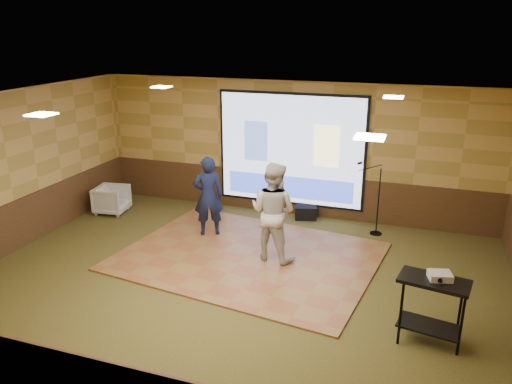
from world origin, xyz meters
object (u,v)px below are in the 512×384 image
(player_right, at_px, (273,212))
(duffel_bag, at_px, (306,212))
(av_table, at_px, (432,299))
(banquet_chair, at_px, (112,200))
(projector_screen, at_px, (291,151))
(dance_floor, at_px, (248,256))
(player_left, at_px, (208,196))
(mic_stand, at_px, (375,211))
(projector, at_px, (440,276))

(player_right, distance_m, duffel_bag, 2.34)
(av_table, xyz_separation_m, banquet_chair, (-6.96, 2.83, -0.34))
(projector_screen, height_order, dance_floor, projector_screen)
(duffel_bag, bearing_deg, player_left, -137.06)
(dance_floor, distance_m, banquet_chair, 3.94)
(av_table, height_order, mic_stand, mic_stand)
(projector_screen, relative_size, player_left, 2.02)
(dance_floor, xyz_separation_m, av_table, (3.21, -1.66, 0.64))
(dance_floor, distance_m, av_table, 3.67)
(projector_screen, bearing_deg, dance_floor, -92.89)
(projector_screen, bearing_deg, mic_stand, -15.68)
(projector, distance_m, banquet_chair, 7.58)
(banquet_chair, bearing_deg, projector, -119.45)
(banquet_chair, bearing_deg, player_right, -112.66)
(banquet_chair, bearing_deg, dance_floor, -115.10)
(player_left, xyz_separation_m, mic_stand, (3.19, 1.18, -0.36))
(player_left, relative_size, duffel_bag, 3.48)
(projector_screen, relative_size, banquet_chair, 4.77)
(projector_screen, distance_m, player_left, 2.21)
(player_right, bearing_deg, player_left, -10.32)
(player_left, bearing_deg, duffel_bag, -164.83)
(projector_screen, bearing_deg, player_left, -125.35)
(banquet_chair, bearing_deg, projector_screen, -79.69)
(av_table, height_order, duffel_bag, av_table)
(dance_floor, relative_size, player_left, 2.79)
(projector_screen, bearing_deg, projector, -52.20)
(dance_floor, xyz_separation_m, player_left, (-1.11, 0.70, 0.84))
(projector_screen, relative_size, av_table, 3.50)
(projector, xyz_separation_m, mic_stand, (-1.19, 3.51, -0.50))
(player_left, distance_m, mic_stand, 3.42)
(projector_screen, relative_size, dance_floor, 0.73)
(av_table, distance_m, mic_stand, 3.72)
(player_right, bearing_deg, duffel_bag, -80.27)
(player_right, relative_size, banquet_chair, 2.63)
(projector, bearing_deg, projector_screen, 113.03)
(player_left, distance_m, player_right, 1.69)
(banquet_chair, relative_size, duffel_bag, 1.48)
(mic_stand, bearing_deg, banquet_chair, -149.10)
(player_left, bearing_deg, banquet_chair, -37.83)
(player_right, relative_size, projector, 6.31)
(av_table, relative_size, projector, 3.28)
(projector, distance_m, mic_stand, 3.74)
(projector_screen, xyz_separation_m, dance_floor, (-0.12, -2.43, -1.46))
(projector_screen, distance_m, projector, 5.16)
(player_left, relative_size, banquet_chair, 2.36)
(projector, bearing_deg, mic_stand, 93.94)
(projector_screen, height_order, player_left, projector_screen)
(player_left, xyz_separation_m, duffel_bag, (1.66, 1.55, -0.71))
(player_right, bearing_deg, av_table, 160.47)
(player_right, relative_size, mic_stand, 1.20)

